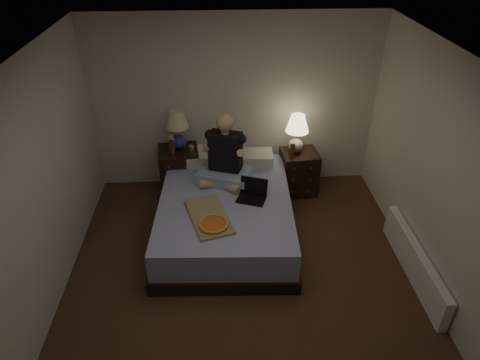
{
  "coord_description": "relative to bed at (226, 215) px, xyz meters",
  "views": [
    {
      "loc": [
        -0.24,
        -3.35,
        3.59
      ],
      "look_at": [
        0.0,
        0.9,
        0.85
      ],
      "focal_mm": 32.0,
      "sensor_mm": 36.0,
      "label": 1
    }
  ],
  "objects": [
    {
      "name": "floor",
      "position": [
        0.18,
        -1.0,
        -0.27
      ],
      "size": [
        4.0,
        4.5,
        0.0
      ],
      "primitive_type": "cube",
      "color": "#533623",
      "rests_on": "ground"
    },
    {
      "name": "ceiling",
      "position": [
        0.18,
        -1.0,
        2.23
      ],
      "size": [
        4.0,
        4.5,
        0.0
      ],
      "primitive_type": "cube",
      "rotation": [
        3.14,
        0.0,
        0.0
      ],
      "color": "white",
      "rests_on": "ground"
    },
    {
      "name": "wall_back",
      "position": [
        0.18,
        1.25,
        0.98
      ],
      "size": [
        4.0,
        0.0,
        2.5
      ],
      "primitive_type": "cube",
      "rotation": [
        1.57,
        0.0,
        0.0
      ],
      "color": "silver",
      "rests_on": "ground"
    },
    {
      "name": "wall_left",
      "position": [
        -1.82,
        -1.0,
        0.98
      ],
      "size": [
        0.0,
        4.5,
        2.5
      ],
      "primitive_type": "cube",
      "rotation": [
        1.57,
        0.0,
        1.57
      ],
      "color": "silver",
      "rests_on": "ground"
    },
    {
      "name": "wall_right",
      "position": [
        2.18,
        -1.0,
        0.98
      ],
      "size": [
        0.0,
        4.5,
        2.5
      ],
      "primitive_type": "cube",
      "rotation": [
        1.57,
        0.0,
        -1.57
      ],
      "color": "silver",
      "rests_on": "ground"
    },
    {
      "name": "bed",
      "position": [
        0.0,
        0.0,
        0.0
      ],
      "size": [
        1.71,
        2.23,
        0.54
      ],
      "primitive_type": "cube",
      "rotation": [
        0.0,
        0.0,
        -0.04
      ],
      "color": "#5D72BA",
      "rests_on": "floor"
    },
    {
      "name": "nightstand_left",
      "position": [
        -0.63,
        0.94,
        0.09
      ],
      "size": [
        0.6,
        0.55,
        0.71
      ],
      "primitive_type": "cube",
      "rotation": [
        0.0,
        0.0,
        0.1
      ],
      "color": "black",
      "rests_on": "floor"
    },
    {
      "name": "nightstand_right",
      "position": [
        1.09,
        0.88,
        0.06
      ],
      "size": [
        0.54,
        0.5,
        0.65
      ],
      "primitive_type": "cube",
      "rotation": [
        0.0,
        0.0,
        0.1
      ],
      "color": "black",
      "rests_on": "floor"
    },
    {
      "name": "lamp_left",
      "position": [
        -0.62,
        1.0,
        0.73
      ],
      "size": [
        0.41,
        0.41,
        0.56
      ],
      "primitive_type": null,
      "rotation": [
        0.0,
        0.0,
        -0.33
      ],
      "color": "#2A379B",
      "rests_on": "nightstand_left"
    },
    {
      "name": "lamp_right",
      "position": [
        1.02,
        0.92,
        0.66
      ],
      "size": [
        0.33,
        0.33,
        0.56
      ],
      "primitive_type": null,
      "rotation": [
        0.0,
        0.0,
        -0.02
      ],
      "color": "gray",
      "rests_on": "nightstand_right"
    },
    {
      "name": "water_bottle",
      "position": [
        -0.71,
        0.88,
        0.57
      ],
      "size": [
        0.07,
        0.07,
        0.25
      ],
      "primitive_type": "cylinder",
      "color": "silver",
      "rests_on": "nightstand_left"
    },
    {
      "name": "soda_can",
      "position": [
        -0.44,
        0.87,
        0.5
      ],
      "size": [
        0.07,
        0.07,
        0.1
      ],
      "primitive_type": "cylinder",
      "color": "beige",
      "rests_on": "nightstand_left"
    },
    {
      "name": "beer_bottle_left",
      "position": [
        -0.69,
        0.78,
        0.56
      ],
      "size": [
        0.06,
        0.06,
        0.23
      ],
      "primitive_type": "cylinder",
      "color": "#511C0B",
      "rests_on": "nightstand_left"
    },
    {
      "name": "beer_bottle_right",
      "position": [
        0.95,
        0.74,
        0.5
      ],
      "size": [
        0.06,
        0.06,
        0.23
      ],
      "primitive_type": "cylinder",
      "color": "#56320C",
      "rests_on": "nightstand_right"
    },
    {
      "name": "person",
      "position": [
        0.01,
        0.38,
        0.73
      ],
      "size": [
        0.79,
        0.71,
        0.93
      ],
      "primitive_type": null,
      "rotation": [
        0.0,
        0.0,
        -0.34
      ],
      "color": "black",
      "rests_on": "bed"
    },
    {
      "name": "laptop",
      "position": [
        0.32,
        -0.07,
        0.39
      ],
      "size": [
        0.41,
        0.38,
        0.24
      ],
      "primitive_type": null,
      "rotation": [
        0.0,
        0.0,
        -0.34
      ],
      "color": "black",
      "rests_on": "bed"
    },
    {
      "name": "pizza_box",
      "position": [
        -0.15,
        -0.59,
        0.31
      ],
      "size": [
        0.6,
        0.84,
        0.08
      ],
      "primitive_type": null,
      "rotation": [
        0.0,
        0.0,
        0.28
      ],
      "color": "tan",
      "rests_on": "bed"
    },
    {
      "name": "radiator",
      "position": [
        2.11,
        -0.9,
        -0.07
      ],
      "size": [
        0.1,
        1.6,
        0.4
      ],
      "primitive_type": "cube",
      "color": "white",
      "rests_on": "floor"
    }
  ]
}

